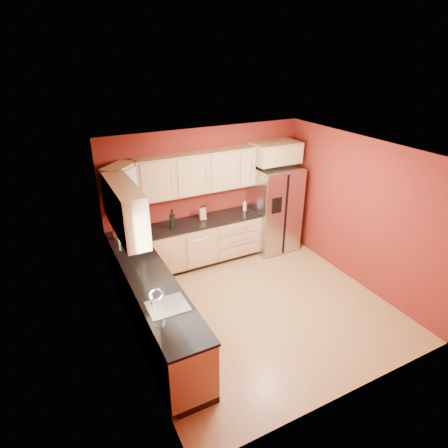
{
  "coord_description": "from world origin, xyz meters",
  "views": [
    {
      "loc": [
        -2.79,
        -4.25,
        3.89
      ],
      "look_at": [
        -0.17,
        0.9,
        1.16
      ],
      "focal_mm": 30.0,
      "sensor_mm": 36.0,
      "label": 1
    }
  ],
  "objects_px": {
    "knife_block": "(203,214)",
    "refrigerator": "(274,208)",
    "wine_bottle_a": "(173,219)",
    "canister_left": "(116,234)",
    "soap_dispenser": "(245,206)"
  },
  "relations": [
    {
      "from": "knife_block",
      "to": "refrigerator",
      "type": "bearing_deg",
      "value": 4.5
    },
    {
      "from": "wine_bottle_a",
      "to": "knife_block",
      "type": "relative_size",
      "value": 1.59
    },
    {
      "from": "canister_left",
      "to": "soap_dispenser",
      "type": "distance_m",
      "value": 2.57
    },
    {
      "from": "soap_dispenser",
      "to": "refrigerator",
      "type": "bearing_deg",
      "value": -10.81
    },
    {
      "from": "knife_block",
      "to": "soap_dispenser",
      "type": "distance_m",
      "value": 0.92
    },
    {
      "from": "refrigerator",
      "to": "wine_bottle_a",
      "type": "xyz_separation_m",
      "value": [
        -2.19,
        0.01,
        0.21
      ]
    },
    {
      "from": "refrigerator",
      "to": "soap_dispenser",
      "type": "bearing_deg",
      "value": 169.19
    },
    {
      "from": "canister_left",
      "to": "knife_block",
      "type": "xyz_separation_m",
      "value": [
        1.65,
        0.08,
        0.01
      ]
    },
    {
      "from": "refrigerator",
      "to": "canister_left",
      "type": "relative_size",
      "value": 8.78
    },
    {
      "from": "canister_left",
      "to": "knife_block",
      "type": "distance_m",
      "value": 1.65
    },
    {
      "from": "canister_left",
      "to": "soap_dispenser",
      "type": "relative_size",
      "value": 0.97
    },
    {
      "from": "canister_left",
      "to": "knife_block",
      "type": "relative_size",
      "value": 0.88
    },
    {
      "from": "wine_bottle_a",
      "to": "knife_block",
      "type": "bearing_deg",
      "value": 9.75
    },
    {
      "from": "knife_block",
      "to": "soap_dispenser",
      "type": "xyz_separation_m",
      "value": [
        0.92,
        -0.0,
        -0.01
      ]
    },
    {
      "from": "refrigerator",
      "to": "soap_dispenser",
      "type": "relative_size",
      "value": 8.54
    }
  ]
}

